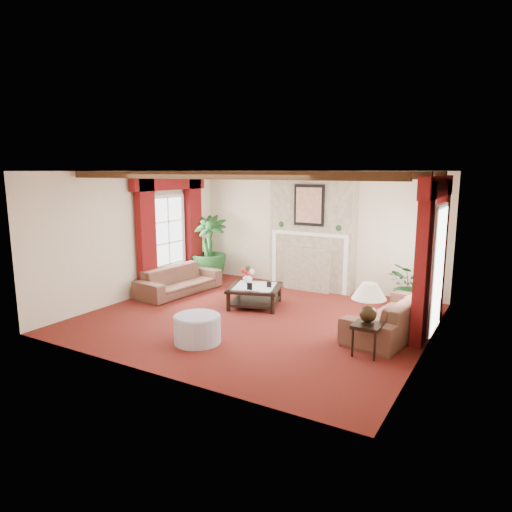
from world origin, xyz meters
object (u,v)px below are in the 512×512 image
Objects in this scene: sofa_left at (179,276)px; side_table at (367,339)px; potted_palm at (209,262)px; sofa_right at (394,308)px; coffee_table at (255,296)px; ottoman at (197,329)px.

sofa_left reaches higher than side_table.
sofa_left is at bearing -82.71° from potted_palm.
potted_palm is at bearing 151.07° from side_table.
coffee_table is (-2.81, 0.16, -0.23)m from sofa_right.
potted_palm reaches higher than side_table.
ottoman is (-2.49, -0.86, -0.02)m from side_table.
ottoman is at bearing -42.85° from sofa_right.
ottoman is at bearing -160.92° from side_table.
sofa_left is 4.77m from sofa_right.
sofa_left is at bearing -82.60° from sofa_right.
side_table reaches higher than coffee_table.
potted_palm reaches higher than ottoman.
sofa_right is at bearing -86.47° from sofa_left.
side_table is at bearing -44.71° from coffee_table.
potted_palm is 2.46× the size of ottoman.
potted_palm reaches higher than sofa_right.
sofa_right reaches higher than sofa_left.
coffee_table is 2.19m from ottoman.
sofa_right reaches higher than ottoman.
sofa_right is 4.81× the size of side_table.
potted_palm reaches higher than sofa_left.
potted_palm is 5.53m from side_table.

